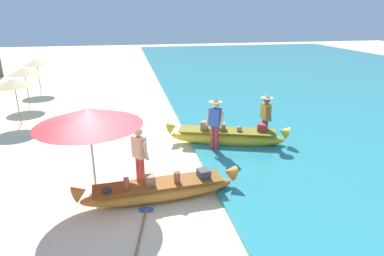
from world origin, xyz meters
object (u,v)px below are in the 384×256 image
(patio_umbrella_large, at_px, (88,117))
(paddle, at_px, (143,223))
(person_tourist_customer, at_px, (139,154))
(boat_yellow_midground, at_px, (227,136))
(person_vendor_hatted, at_px, (215,121))
(person_vendor_assistant, at_px, (266,115))
(boat_orange_foreground, at_px, (160,190))

(patio_umbrella_large, distance_m, paddle, 2.69)
(person_tourist_customer, distance_m, paddle, 1.95)
(boat_yellow_midground, relative_size, person_vendor_hatted, 2.24)
(person_tourist_customer, height_order, paddle, person_tourist_customer)
(paddle, bearing_deg, person_vendor_hatted, 54.12)
(boat_yellow_midground, relative_size, person_vendor_assistant, 2.32)
(person_vendor_hatted, height_order, paddle, person_vendor_hatted)
(person_vendor_hatted, height_order, person_tourist_customer, person_vendor_hatted)
(boat_orange_foreground, bearing_deg, person_vendor_hatted, 51.22)
(boat_yellow_midground, bearing_deg, patio_umbrella_large, -147.44)
(person_vendor_assistant, bearing_deg, boat_yellow_midground, 174.64)
(boat_yellow_midground, distance_m, patio_umbrella_large, 5.25)
(patio_umbrella_large, relative_size, paddle, 1.42)
(person_tourist_customer, distance_m, patio_umbrella_large, 1.66)
(person_vendor_hatted, distance_m, person_tourist_customer, 3.04)
(person_vendor_assistant, xyz_separation_m, patio_umbrella_large, (-5.48, -2.54, 1.06))
(patio_umbrella_large, bearing_deg, boat_yellow_midground, 32.56)
(person_vendor_assistant, bearing_deg, person_tourist_customer, -153.60)
(boat_yellow_midground, xyz_separation_m, paddle, (-3.11, -4.02, -0.28))
(boat_yellow_midground, distance_m, paddle, 5.09)
(person_tourist_customer, xyz_separation_m, patio_umbrella_large, (-1.11, -0.37, 1.17))
(person_tourist_customer, bearing_deg, paddle, -91.78)
(person_tourist_customer, xyz_separation_m, person_vendor_assistant, (4.36, 2.17, 0.11))
(patio_umbrella_large, height_order, paddle, patio_umbrella_large)
(person_tourist_customer, relative_size, paddle, 0.93)
(boat_yellow_midground, distance_m, person_vendor_assistant, 1.50)
(boat_orange_foreground, relative_size, person_tourist_customer, 2.48)
(person_vendor_hatted, xyz_separation_m, paddle, (-2.53, -3.50, -1.03))
(boat_yellow_midground, xyz_separation_m, patio_umbrella_large, (-4.17, -2.66, 1.77))
(person_tourist_customer, relative_size, person_vendor_assistant, 0.92)
(boat_orange_foreground, xyz_separation_m, paddle, (-0.47, -0.94, -0.24))
(boat_orange_foreground, xyz_separation_m, person_tourist_customer, (-0.42, 0.80, 0.65))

